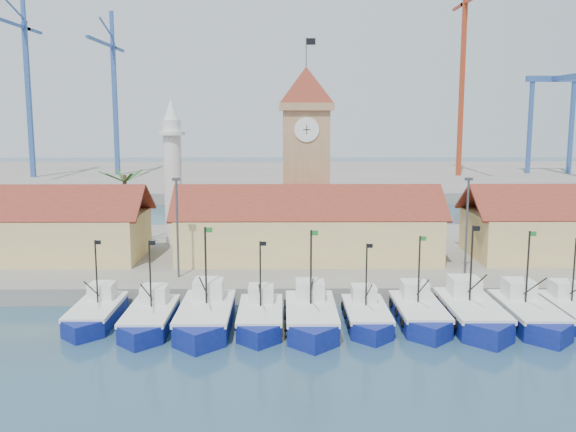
{
  "coord_description": "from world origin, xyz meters",
  "views": [
    {
      "loc": [
        -2.64,
        -44.6,
        16.04
      ],
      "look_at": [
        -2.03,
        18.0,
        6.15
      ],
      "focal_mm": 40.0,
      "sensor_mm": 36.0,
      "label": 1
    }
  ],
  "objects_px": {
    "minaret": "(173,171)",
    "clock_tower": "(306,152)",
    "boat_0": "(95,315)",
    "boat_5": "(367,318)"
  },
  "relations": [
    {
      "from": "boat_0",
      "to": "clock_tower",
      "type": "bearing_deg",
      "value": 52.86
    },
    {
      "from": "minaret",
      "to": "clock_tower",
      "type": "bearing_deg",
      "value": -7.61
    },
    {
      "from": "boat_0",
      "to": "boat_5",
      "type": "height_order",
      "value": "boat_0"
    },
    {
      "from": "boat_0",
      "to": "boat_5",
      "type": "xyz_separation_m",
      "value": [
        20.99,
        -0.79,
        -0.02
      ]
    },
    {
      "from": "clock_tower",
      "to": "minaret",
      "type": "relative_size",
      "value": 1.39
    },
    {
      "from": "clock_tower",
      "to": "minaret",
      "type": "height_order",
      "value": "clock_tower"
    },
    {
      "from": "boat_0",
      "to": "minaret",
      "type": "height_order",
      "value": "minaret"
    },
    {
      "from": "clock_tower",
      "to": "boat_5",
      "type": "bearing_deg",
      "value": -80.59
    },
    {
      "from": "boat_0",
      "to": "clock_tower",
      "type": "xyz_separation_m",
      "value": [
        17.12,
        22.61,
        11.25
      ]
    },
    {
      "from": "boat_5",
      "to": "minaret",
      "type": "height_order",
      "value": "minaret"
    }
  ]
}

